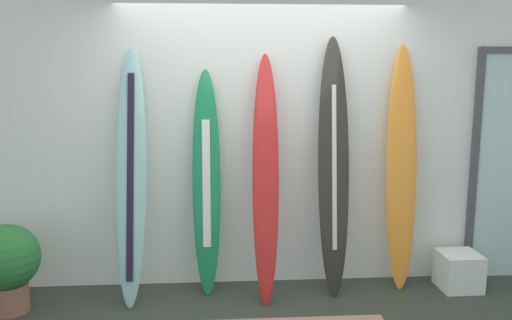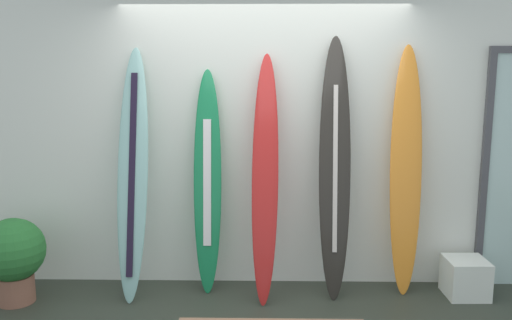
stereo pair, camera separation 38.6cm
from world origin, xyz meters
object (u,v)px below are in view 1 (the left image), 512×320
at_px(surfboard_seafoam, 131,176).
at_px(surfboard_emerald, 207,185).
at_px(surfboard_charcoal, 334,167).
at_px(potted_plant, 7,262).
at_px(surfboard_sunset, 401,170).
at_px(surfboard_crimson, 266,180).
at_px(display_block_left, 459,271).

relative_size(surfboard_seafoam, surfboard_emerald, 1.10).
distance_m(surfboard_charcoal, potted_plant, 2.80).
relative_size(surfboard_seafoam, surfboard_sunset, 0.99).
bearing_deg(surfboard_charcoal, surfboard_emerald, 176.51).
bearing_deg(surfboard_charcoal, surfboard_crimson, -173.84).
distance_m(surfboard_emerald, surfboard_sunset, 1.72).
distance_m(surfboard_crimson, surfboard_charcoal, 0.60).
bearing_deg(surfboard_seafoam, potted_plant, -168.29).
height_order(surfboard_sunset, potted_plant, surfboard_sunset).
height_order(surfboard_crimson, potted_plant, surfboard_crimson).
bearing_deg(potted_plant, surfboard_crimson, 4.88).
height_order(surfboard_crimson, display_block_left, surfboard_crimson).
bearing_deg(potted_plant, surfboard_sunset, 5.34).
xyz_separation_m(surfboard_sunset, display_block_left, (0.53, -0.11, -0.90)).
height_order(surfboard_emerald, potted_plant, surfboard_emerald).
xyz_separation_m(surfboard_charcoal, potted_plant, (-2.70, -0.24, -0.70)).
bearing_deg(surfboard_crimson, surfboard_sunset, 6.13).
distance_m(surfboard_emerald, surfboard_crimson, 0.52).
bearing_deg(display_block_left, surfboard_charcoal, 177.83).
xyz_separation_m(display_block_left, potted_plant, (-3.86, -0.20, 0.26)).
bearing_deg(surfboard_emerald, display_block_left, -2.82).
relative_size(surfboard_sunset, display_block_left, 6.15).
bearing_deg(display_block_left, surfboard_sunset, 168.32).
relative_size(surfboard_charcoal, surfboard_sunset, 1.03).
bearing_deg(surfboard_crimson, surfboard_emerald, 165.39).
xyz_separation_m(surfboard_seafoam, surfboard_charcoal, (1.72, 0.04, 0.05)).
distance_m(surfboard_crimson, potted_plant, 2.20).
bearing_deg(potted_plant, surfboard_emerald, 10.95).
distance_m(surfboard_seafoam, surfboard_sunset, 2.34).
xyz_separation_m(surfboard_seafoam, surfboard_emerald, (0.63, 0.11, -0.11)).
xyz_separation_m(surfboard_crimson, potted_plant, (-2.11, -0.18, -0.61)).
xyz_separation_m(surfboard_charcoal, display_block_left, (1.15, -0.04, -0.95)).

